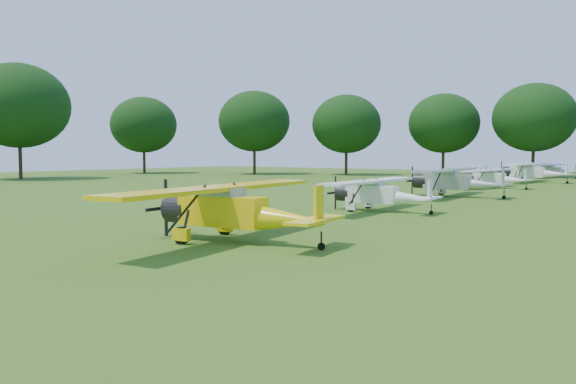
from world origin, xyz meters
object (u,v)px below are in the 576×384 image
at_px(aircraft_2, 234,207).
at_px(aircraft_3, 379,192).
at_px(aircraft_6, 532,170).
at_px(aircraft_7, 552,169).
at_px(aircraft_4, 454,179).
at_px(golf_cart, 478,176).
at_px(aircraft_5, 494,176).

distance_m(aircraft_2, aircraft_3, 13.08).
xyz_separation_m(aircraft_6, aircraft_7, (-0.37, 14.02, -0.23)).
bearing_deg(aircraft_3, aircraft_6, 87.87).
xyz_separation_m(aircraft_4, golf_cart, (-6.05, 26.40, -0.74)).
distance_m(aircraft_5, golf_cart, 15.05).
height_order(aircraft_2, aircraft_5, aircraft_2).
bearing_deg(golf_cart, aircraft_4, -56.01).
bearing_deg(aircraft_3, aircraft_4, 88.28).
relative_size(aircraft_2, aircraft_4, 1.00).
relative_size(aircraft_4, golf_cart, 4.87).
height_order(aircraft_2, golf_cart, aircraft_2).
distance_m(aircraft_5, aircraft_7, 26.96).
bearing_deg(aircraft_5, golf_cart, 118.16).
bearing_deg(aircraft_7, golf_cart, -105.85).
bearing_deg(aircraft_3, aircraft_7, 88.38).
bearing_deg(aircraft_6, aircraft_5, -90.20).
distance_m(aircraft_3, aircraft_5, 25.29).
height_order(aircraft_3, golf_cart, aircraft_3).
bearing_deg(aircraft_4, golf_cart, 100.66).
height_order(aircraft_2, aircraft_7, aircraft_2).
relative_size(aircraft_3, aircraft_5, 1.01).
bearing_deg(aircraft_5, aircraft_4, -81.81).
relative_size(aircraft_3, golf_cart, 4.13).
distance_m(aircraft_6, golf_cart, 6.43).
height_order(aircraft_4, golf_cart, aircraft_4).
distance_m(aircraft_3, aircraft_4, 12.84).
xyz_separation_m(aircraft_4, aircraft_6, (0.26, 25.40, 0.02)).
bearing_deg(aircraft_6, aircraft_4, -87.74).
relative_size(aircraft_3, aircraft_7, 1.00).
height_order(aircraft_2, aircraft_3, aircraft_2).
height_order(aircraft_6, aircraft_7, aircraft_6).
xyz_separation_m(aircraft_2, golf_cart, (-6.51, 52.31, -0.73)).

